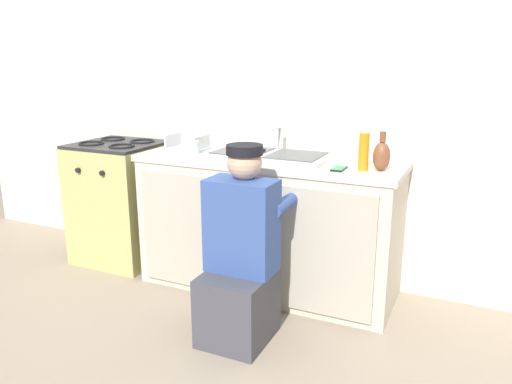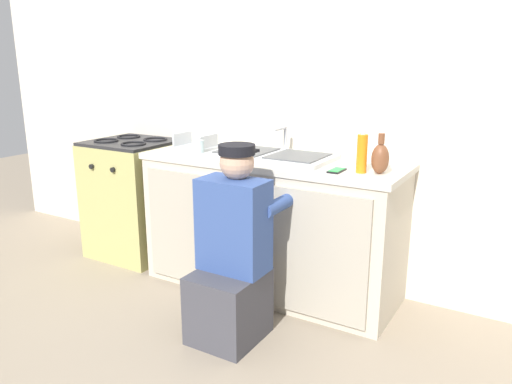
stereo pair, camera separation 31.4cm
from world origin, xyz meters
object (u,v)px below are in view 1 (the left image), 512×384
at_px(soap_bottle_orange, 364,151).
at_px(water_glass, 195,149).
at_px(cell_phone, 339,169).
at_px(stove_range, 122,201).
at_px(vase_decorative, 382,156).
at_px(sink_double_basin, 269,155).
at_px(plumber_person, 240,261).
at_px(dish_rack_tray, 188,147).

height_order(soap_bottle_orange, water_glass, soap_bottle_orange).
bearing_deg(cell_phone, stove_range, 175.00).
height_order(cell_phone, vase_decorative, vase_decorative).
height_order(stove_range, vase_decorative, vase_decorative).
bearing_deg(stove_range, cell_phone, -5.00).
relative_size(sink_double_basin, soap_bottle_orange, 3.20).
xyz_separation_m(stove_range, vase_decorative, (2.00, -0.09, 0.54)).
relative_size(stove_range, soap_bottle_orange, 3.77).
height_order(plumber_person, dish_rack_tray, plumber_person).
height_order(sink_double_basin, soap_bottle_orange, soap_bottle_orange).
bearing_deg(vase_decorative, dish_rack_tray, 175.68).
distance_m(cell_phone, dish_rack_tray, 1.17).
height_order(stove_range, water_glass, water_glass).
distance_m(soap_bottle_orange, cell_phone, 0.17).
relative_size(stove_range, cell_phone, 6.73).
xyz_separation_m(sink_double_basin, plumber_person, (0.11, -0.66, -0.48)).
bearing_deg(soap_bottle_orange, water_glass, -178.27).
xyz_separation_m(stove_range, plumber_person, (1.37, -0.66, -0.01)).
xyz_separation_m(soap_bottle_orange, vase_decorative, (0.10, 0.03, -0.02)).
bearing_deg(plumber_person, vase_decorative, 42.14).
xyz_separation_m(soap_bottle_orange, water_glass, (-1.12, -0.03, -0.06)).
bearing_deg(stove_range, water_glass, -10.66).
relative_size(sink_double_basin, stove_range, 0.85).
bearing_deg(dish_rack_tray, soap_bottle_orange, -5.88).
xyz_separation_m(stove_range, cell_phone, (1.77, -0.15, 0.46)).
height_order(plumber_person, vase_decorative, vase_decorative).
xyz_separation_m(stove_range, dish_rack_tray, (0.61, 0.02, 0.47)).
distance_m(sink_double_basin, dish_rack_tray, 0.64).
distance_m(water_glass, vase_decorative, 1.22).
xyz_separation_m(sink_double_basin, cell_phone, (0.52, -0.16, -0.01)).
bearing_deg(stove_range, soap_bottle_orange, -3.40).
bearing_deg(soap_bottle_orange, stove_range, 176.60).
bearing_deg(cell_phone, plumber_person, -128.73).
bearing_deg(stove_range, plumber_person, -25.60).
xyz_separation_m(soap_bottle_orange, cell_phone, (-0.13, -0.04, -0.11)).
relative_size(plumber_person, dish_rack_tray, 3.94).
bearing_deg(water_glass, vase_decorative, 2.88).
distance_m(plumber_person, vase_decorative, 1.01).
distance_m(sink_double_basin, cell_phone, 0.54).
relative_size(stove_range, vase_decorative, 4.10).
distance_m(sink_double_basin, soap_bottle_orange, 0.66).
height_order(stove_range, plumber_person, plumber_person).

